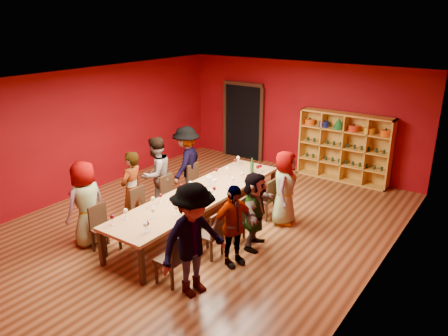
% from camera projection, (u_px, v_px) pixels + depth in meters
% --- Properties ---
extents(room_shell, '(7.10, 9.10, 3.04)m').
position_uv_depth(room_shell, '(200.00, 158.00, 8.60)').
color(room_shell, '#542D16').
rests_on(room_shell, ground).
extents(tasting_table, '(1.10, 4.50, 0.75)m').
position_uv_depth(tasting_table, '(200.00, 195.00, 8.87)').
color(tasting_table, '#AA7847').
rests_on(tasting_table, ground).
extents(doorway, '(1.40, 0.17, 2.30)m').
position_uv_depth(doorway, '(244.00, 121.00, 13.12)').
color(doorway, black).
rests_on(doorway, ground).
extents(shelving_unit, '(2.40, 0.40, 1.80)m').
position_uv_depth(shelving_unit, '(345.00, 144.00, 11.34)').
color(shelving_unit, '#C28B2B').
rests_on(shelving_unit, ground).
extents(chair_person_left_0, '(0.42, 0.42, 0.89)m').
position_uv_depth(chair_person_left_0, '(102.00, 225.00, 8.06)').
color(chair_person_left_0, black).
rests_on(chair_person_left_0, ground).
extents(person_left_0, '(0.45, 0.81, 1.66)m').
position_uv_depth(person_left_0, '(86.00, 204.00, 8.17)').
color(person_left_0, '#526EA9').
rests_on(person_left_0, ground).
extents(chair_person_left_1, '(0.42, 0.42, 0.89)m').
position_uv_depth(chair_person_left_1, '(142.00, 207.00, 8.83)').
color(chair_person_left_1, black).
rests_on(chair_person_left_1, ground).
extents(person_left_1, '(0.53, 0.66, 1.62)m').
position_uv_depth(person_left_1, '(132.00, 190.00, 8.86)').
color(person_left_1, beige).
rests_on(person_left_1, ground).
extents(chair_person_left_2, '(0.42, 0.42, 0.89)m').
position_uv_depth(chair_person_left_2, '(170.00, 193.00, 9.50)').
color(chair_person_left_2, black).
rests_on(chair_person_left_2, ground).
extents(person_left_2, '(0.46, 0.83, 1.69)m').
position_uv_depth(person_left_2, '(156.00, 174.00, 9.60)').
color(person_left_2, white).
rests_on(person_left_2, ground).
extents(chair_person_left_3, '(0.42, 0.42, 0.89)m').
position_uv_depth(chair_person_left_3, '(197.00, 181.00, 10.21)').
color(chair_person_left_3, black).
rests_on(chair_person_left_3, ground).
extents(person_left_3, '(0.77, 1.22, 1.75)m').
position_uv_depth(person_left_3, '(187.00, 163.00, 10.24)').
color(person_left_3, '#121834').
rests_on(person_left_3, ground).
extents(chair_person_right_0, '(0.42, 0.42, 0.89)m').
position_uv_depth(chair_person_right_0, '(174.00, 257.00, 7.01)').
color(chair_person_right_0, black).
rests_on(chair_person_right_0, ground).
extents(person_right_0, '(0.74, 1.28, 1.86)m').
position_uv_depth(person_right_0, '(193.00, 240.00, 6.65)').
color(person_right_0, '#121432').
rests_on(person_right_0, ground).
extents(chair_person_right_1, '(0.42, 0.42, 0.89)m').
position_uv_depth(chair_person_right_1, '(213.00, 232.00, 7.82)').
color(chair_person_right_1, black).
rests_on(chair_person_right_1, ground).
extents(person_right_1, '(0.69, 0.96, 1.49)m').
position_uv_depth(person_right_1, '(233.00, 226.00, 7.50)').
color(person_right_1, '#5D90C0').
rests_on(person_right_1, ground).
extents(chair_person_right_2, '(0.42, 0.42, 0.89)m').
position_uv_depth(chair_person_right_2, '(236.00, 217.00, 8.39)').
color(chair_person_right_2, black).
rests_on(chair_person_right_2, ground).
extents(person_right_2, '(0.76, 1.45, 1.50)m').
position_uv_depth(person_right_2, '(255.00, 210.00, 8.07)').
color(person_right_2, '#49494E').
rests_on(person_right_2, ground).
extents(chair_person_right_3, '(0.42, 0.42, 0.89)m').
position_uv_depth(chair_person_right_3, '(267.00, 197.00, 9.32)').
color(chair_person_right_3, black).
rests_on(chair_person_right_3, ground).
extents(person_right_3, '(0.62, 0.86, 1.58)m').
position_uv_depth(person_right_3, '(285.00, 188.00, 9.00)').
color(person_right_3, pink).
rests_on(person_right_3, ground).
extents(wine_glass_0, '(0.09, 0.09, 0.22)m').
position_uv_depth(wine_glass_0, '(238.00, 158.00, 10.46)').
color(wine_glass_0, white).
rests_on(wine_glass_0, tasting_table).
extents(wine_glass_1, '(0.08, 0.08, 0.20)m').
position_uv_depth(wine_glass_1, '(145.00, 225.00, 7.21)').
color(wine_glass_1, white).
rests_on(wine_glass_1, tasting_table).
extents(wine_glass_2, '(0.08, 0.08, 0.20)m').
position_uv_depth(wine_glass_2, '(176.00, 208.00, 7.84)').
color(wine_glass_2, white).
rests_on(wine_glass_2, tasting_table).
extents(wine_glass_3, '(0.07, 0.07, 0.18)m').
position_uv_depth(wine_glass_3, '(214.00, 189.00, 8.71)').
color(wine_glass_3, white).
rests_on(wine_glass_3, tasting_table).
extents(wine_glass_4, '(0.08, 0.08, 0.19)m').
position_uv_depth(wine_glass_4, '(216.00, 170.00, 9.73)').
color(wine_glass_4, white).
rests_on(wine_glass_4, tasting_table).
extents(wine_glass_5, '(0.07, 0.07, 0.18)m').
position_uv_depth(wine_glass_5, '(188.00, 193.00, 8.54)').
color(wine_glass_5, white).
rests_on(wine_glass_5, tasting_table).
extents(wine_glass_6, '(0.07, 0.07, 0.18)m').
position_uv_depth(wine_glass_6, '(211.00, 192.00, 8.58)').
color(wine_glass_6, white).
rests_on(wine_glass_6, tasting_table).
extents(wine_glass_7, '(0.08, 0.08, 0.20)m').
position_uv_depth(wine_glass_7, '(153.00, 199.00, 8.20)').
color(wine_glass_7, white).
rests_on(wine_glass_7, tasting_table).
extents(wine_glass_8, '(0.08, 0.08, 0.19)m').
position_uv_depth(wine_glass_8, '(147.00, 224.00, 7.25)').
color(wine_glass_8, white).
rests_on(wine_glass_8, tasting_table).
extents(wine_glass_9, '(0.08, 0.08, 0.20)m').
position_uv_depth(wine_glass_9, '(153.00, 210.00, 7.74)').
color(wine_glass_9, white).
rests_on(wine_glass_9, tasting_table).
extents(wine_glass_10, '(0.08, 0.08, 0.20)m').
position_uv_depth(wine_glass_10, '(112.00, 217.00, 7.48)').
color(wine_glass_10, white).
rests_on(wine_glass_10, tasting_table).
extents(wine_glass_11, '(0.08, 0.08, 0.19)m').
position_uv_depth(wine_glass_11, '(190.00, 183.00, 8.97)').
color(wine_glass_11, white).
rests_on(wine_glass_11, tasting_table).
extents(wine_glass_12, '(0.09, 0.09, 0.22)m').
position_uv_depth(wine_glass_12, '(215.00, 181.00, 9.05)').
color(wine_glass_12, white).
rests_on(wine_glass_12, tasting_table).
extents(wine_glass_13, '(0.08, 0.08, 0.20)m').
position_uv_depth(wine_glass_13, '(233.00, 179.00, 9.19)').
color(wine_glass_13, white).
rests_on(wine_glass_13, tasting_table).
extents(wine_glass_14, '(0.07, 0.07, 0.18)m').
position_uv_depth(wine_glass_14, '(160.00, 196.00, 8.39)').
color(wine_glass_14, white).
rests_on(wine_glass_14, tasting_table).
extents(wine_glass_15, '(0.08, 0.08, 0.21)m').
position_uv_depth(wine_glass_15, '(258.00, 167.00, 9.88)').
color(wine_glass_15, white).
rests_on(wine_glass_15, tasting_table).
extents(wine_glass_16, '(0.09, 0.09, 0.22)m').
position_uv_depth(wine_glass_16, '(187.00, 204.00, 7.97)').
color(wine_glass_16, white).
rests_on(wine_glass_16, tasting_table).
extents(wine_glass_17, '(0.08, 0.08, 0.21)m').
position_uv_depth(wine_glass_17, '(125.00, 211.00, 7.68)').
color(wine_glass_17, white).
rests_on(wine_glass_17, tasting_table).
extents(wine_glass_18, '(0.09, 0.09, 0.21)m').
position_uv_depth(wine_glass_18, '(242.00, 174.00, 9.45)').
color(wine_glass_18, white).
rests_on(wine_glass_18, tasting_table).
extents(wine_glass_19, '(0.07, 0.07, 0.18)m').
position_uv_depth(wine_glass_19, '(227.00, 169.00, 9.82)').
color(wine_glass_19, white).
rests_on(wine_glass_19, tasting_table).
extents(wine_glass_20, '(0.07, 0.07, 0.18)m').
position_uv_depth(wine_glass_20, '(181.00, 186.00, 8.86)').
color(wine_glass_20, white).
rests_on(wine_glass_20, tasting_table).
extents(wine_glass_21, '(0.08, 0.08, 0.20)m').
position_uv_depth(wine_glass_21, '(235.00, 161.00, 10.33)').
color(wine_glass_21, white).
rests_on(wine_glass_21, tasting_table).
extents(wine_glass_22, '(0.07, 0.07, 0.18)m').
position_uv_depth(wine_glass_22, '(260.00, 166.00, 10.00)').
color(wine_glass_22, white).
rests_on(wine_glass_22, tasting_table).
extents(spittoon_bowl, '(0.30, 0.30, 0.16)m').
position_uv_depth(spittoon_bowl, '(199.00, 196.00, 8.54)').
color(spittoon_bowl, '#B9BCC1').
rests_on(spittoon_bowl, tasting_table).
extents(carafe_a, '(0.11, 0.11, 0.26)m').
position_uv_depth(carafe_a, '(209.00, 181.00, 9.14)').
color(carafe_a, white).
rests_on(carafe_a, tasting_table).
extents(carafe_b, '(0.12, 0.12, 0.24)m').
position_uv_depth(carafe_b, '(185.00, 205.00, 8.02)').
color(carafe_b, white).
rests_on(carafe_b, tasting_table).
extents(wine_bottle, '(0.11, 0.11, 0.34)m').
position_uv_depth(wine_bottle, '(252.00, 167.00, 9.97)').
color(wine_bottle, '#163D19').
rests_on(wine_bottle, tasting_table).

